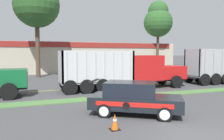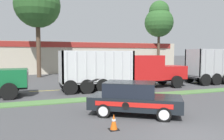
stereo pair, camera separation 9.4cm
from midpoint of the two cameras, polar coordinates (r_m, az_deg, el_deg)
The scene contains 12 objects.
ground_plane at distance 9.00m, azimuth 20.89°, elevation -15.72°, with size 600.00×600.00×0.00m, color #474749.
grass_verge at distance 15.28m, azimuth 2.16°, elevation -7.08°, with size 120.00×1.26×0.06m, color #517F42.
centre_line_3 at distance 18.80m, azimuth -16.97°, elevation -5.20°, with size 2.40×0.14×0.01m, color yellow.
centre_line_4 at distance 19.78m, azimuth -1.10°, elevation -4.55°, with size 2.40×0.14×0.01m, color yellow.
centre_line_5 at distance 22.08m, azimuth 12.34°, elevation -3.73°, with size 2.40×0.14×0.01m, color yellow.
centre_line_6 at distance 25.33m, azimuth 22.78°, elevation -2.94°, with size 2.40×0.14×0.01m, color yellow.
dump_truck_lead at distance 19.25m, azimuth 5.86°, elevation -0.26°, with size 11.36×2.69×3.29m.
rally_car at distance 11.00m, azimuth 5.84°, elevation -7.24°, with size 4.76×3.94×1.67m.
traffic_cone at distance 8.94m, azimuth 0.78°, elevation -13.43°, with size 0.38×0.38×0.65m.
store_building_backdrop at distance 40.00m, azimuth -11.32°, elevation 3.32°, with size 36.44×12.10×4.87m.
tree_behind_centre at distance 30.41m, azimuth -18.84°, elevation 16.83°, with size 5.77×5.77×13.56m.
tree_behind_right at distance 39.26m, azimuth 12.24°, elevation 12.68°, with size 4.92×4.92×12.08m.
Camera 2 is at (-5.51, -6.41, 3.03)m, focal length 35.00 mm.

